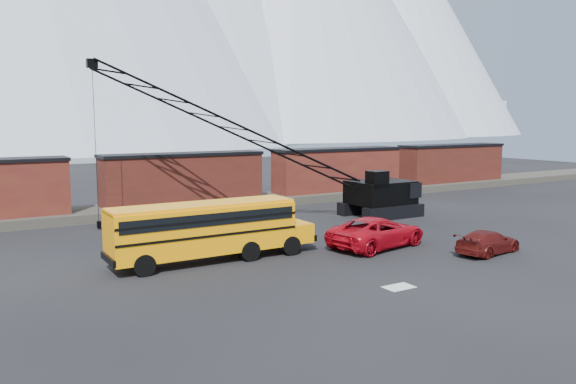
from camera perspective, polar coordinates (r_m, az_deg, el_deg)
name	(u,v)px	position (r m, az deg, el deg)	size (l,w,h in m)	color
ground	(338,269)	(29.17, 5.13, -7.80)	(160.00, 160.00, 0.00)	black
gravel_berm	(184,206)	(48.24, -10.52, -1.43)	(120.00, 5.00, 0.70)	#48443B
boxcar_mid	(183,178)	(47.93, -10.58, 1.42)	(13.70, 3.10, 4.17)	#511B16
boxcar_east_near	(338,169)	(55.58, 5.05, 2.31)	(13.70, 3.10, 4.17)	#4D1617
boxcar_east_far	(452,163)	(66.27, 16.30, 2.85)	(13.70, 3.10, 4.17)	#511B16
snow_patch	(399,287)	(26.50, 11.21, -9.45)	(1.40, 0.90, 0.02)	silver
school_bus	(209,228)	(30.56, -7.98, -3.69)	(11.65, 2.65, 3.19)	#FE9905
red_pickup	(377,232)	(34.17, 9.05, -4.04)	(3.04, 6.59, 1.83)	#B50816
maroon_suv	(488,242)	(34.17, 19.64, -4.80)	(1.87, 4.61, 1.34)	#50100E
crawler_crane	(240,131)	(41.22, -4.87, 6.17)	(23.84, 8.32, 11.88)	black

